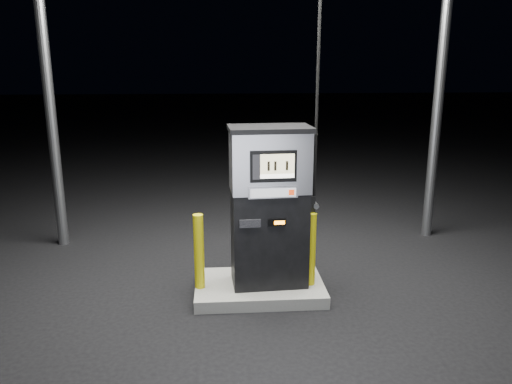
{
  "coord_description": "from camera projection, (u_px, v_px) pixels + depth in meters",
  "views": [
    {
      "loc": [
        -0.46,
        -5.76,
        2.85
      ],
      "look_at": [
        -0.04,
        0.0,
        1.33
      ],
      "focal_mm": 35.0,
      "sensor_mm": 36.0,
      "label": 1
    }
  ],
  "objects": [
    {
      "name": "bollard_left",
      "position": [
        199.0,
        252.0,
        6.03
      ],
      "size": [
        0.14,
        0.14,
        0.93
      ],
      "primitive_type": "cylinder",
      "rotation": [
        0.0,
        0.0,
        -0.12
      ],
      "color": "#CDC10B",
      "rests_on": "pump_island"
    },
    {
      "name": "pump_island",
      "position": [
        259.0,
        288.0,
        6.3
      ],
      "size": [
        1.6,
        1.0,
        0.15
      ],
      "primitive_type": "cube",
      "color": "slate",
      "rests_on": "ground"
    },
    {
      "name": "ground",
      "position": [
        259.0,
        293.0,
        6.32
      ],
      "size": [
        80.0,
        80.0,
        0.0
      ],
      "primitive_type": "plane",
      "color": "black",
      "rests_on": "ground"
    },
    {
      "name": "fuel_dispenser",
      "position": [
        270.0,
        205.0,
        6.02
      ],
      "size": [
        1.09,
        0.63,
        4.08
      ],
      "rotation": [
        0.0,
        0.0,
        0.06
      ],
      "color": "black",
      "rests_on": "pump_island"
    },
    {
      "name": "bollard_right",
      "position": [
        311.0,
        249.0,
        6.12
      ],
      "size": [
        0.13,
        0.13,
        0.92
      ],
      "primitive_type": "cylinder",
      "rotation": [
        0.0,
        0.0,
        -0.03
      ],
      "color": "#CDC10B",
      "rests_on": "pump_island"
    }
  ]
}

